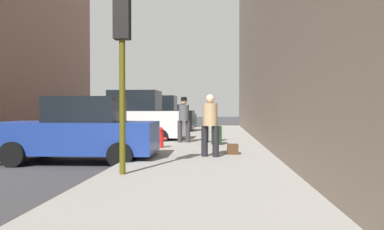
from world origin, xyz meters
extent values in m
cube|color=gray|center=(6.00, 0.00, 0.07)|extent=(4.00, 40.00, 0.15)
cube|color=navy|center=(2.60, 0.35, 0.69)|extent=(4.24, 1.94, 0.84)
cube|color=black|center=(2.80, 0.36, 1.44)|extent=(1.93, 1.61, 0.70)
cylinder|color=black|center=(1.21, 1.24, 0.32)|extent=(0.64, 0.23, 0.64)
cylinder|color=black|center=(1.26, -0.60, 0.32)|extent=(0.64, 0.23, 0.64)
cylinder|color=black|center=(3.94, 1.31, 0.32)|extent=(0.64, 0.23, 0.64)
cylinder|color=black|center=(3.99, -0.53, 0.32)|extent=(0.64, 0.23, 0.64)
cube|color=silver|center=(2.60, 6.35, 0.82)|extent=(4.65, 1.97, 1.10)
cube|color=black|center=(2.80, 6.34, 1.80)|extent=(2.11, 1.62, 0.90)
cylinder|color=black|center=(1.13, 7.31, 0.32)|extent=(0.65, 0.24, 0.64)
cylinder|color=black|center=(1.08, 5.47, 0.32)|extent=(0.65, 0.24, 0.64)
cylinder|color=black|center=(4.12, 7.23, 0.32)|extent=(0.65, 0.24, 0.64)
cylinder|color=black|center=(4.07, 5.39, 0.32)|extent=(0.65, 0.24, 0.64)
cube|color=black|center=(2.60, 12.64, 0.82)|extent=(4.63, 1.93, 1.10)
cube|color=black|center=(2.80, 12.64, 1.80)|extent=(2.10, 1.60, 0.90)
cylinder|color=black|center=(1.12, 13.59, 0.32)|extent=(0.64, 0.23, 0.64)
cylinder|color=black|center=(1.09, 11.75, 0.32)|extent=(0.64, 0.23, 0.64)
cylinder|color=black|center=(4.11, 13.53, 0.32)|extent=(0.64, 0.23, 0.64)
cylinder|color=black|center=(4.08, 11.69, 0.32)|extent=(0.64, 0.23, 0.64)
cube|color=#193828|center=(2.60, 18.27, 0.69)|extent=(4.20, 1.85, 0.84)
cube|color=black|center=(2.80, 18.27, 1.44)|extent=(1.89, 1.57, 0.70)
cylinder|color=black|center=(1.23, 19.19, 0.32)|extent=(0.64, 0.22, 0.64)
cylinder|color=black|center=(1.24, 17.35, 0.32)|extent=(0.64, 0.22, 0.64)
cylinder|color=black|center=(3.96, 19.19, 0.32)|extent=(0.64, 0.22, 0.64)
cylinder|color=black|center=(3.97, 17.35, 0.32)|extent=(0.64, 0.22, 0.64)
cylinder|color=red|center=(4.45, 2.89, 0.43)|extent=(0.22, 0.22, 0.55)
sphere|color=red|center=(4.45, 2.89, 0.76)|extent=(0.20, 0.20, 0.20)
cylinder|color=red|center=(4.29, 2.89, 0.45)|extent=(0.10, 0.09, 0.09)
cylinder|color=red|center=(4.61, 2.89, 0.45)|extent=(0.10, 0.09, 0.09)
cylinder|color=#514C0F|center=(4.50, -2.25, 1.95)|extent=(0.12, 0.12, 3.60)
cube|color=black|center=(4.50, -2.25, 3.30)|extent=(0.32, 0.24, 0.90)
sphere|color=red|center=(4.50, -2.12, 3.58)|extent=(0.14, 0.14, 0.14)
sphere|color=yellow|center=(4.50, -2.12, 3.30)|extent=(0.14, 0.14, 0.14)
sphere|color=green|center=(4.50, -2.12, 3.02)|extent=(0.14, 0.14, 0.14)
cylinder|color=black|center=(6.25, 5.04, 0.57)|extent=(0.20, 0.20, 0.85)
cylinder|color=black|center=(5.93, 5.01, 0.57)|extent=(0.20, 0.20, 0.85)
cylinder|color=#A51E23|center=(6.09, 5.02, 1.31)|extent=(0.44, 0.44, 0.62)
sphere|color=#997051|center=(6.09, 5.02, 1.74)|extent=(0.24, 0.24, 0.24)
cylinder|color=#333338|center=(5.21, 4.96, 0.57)|extent=(0.19, 0.19, 0.85)
cylinder|color=#333338|center=(4.89, 4.95, 0.57)|extent=(0.19, 0.19, 0.85)
cylinder|color=#4C5156|center=(5.05, 4.95, 1.31)|extent=(0.41, 0.41, 0.62)
sphere|color=tan|center=(5.05, 4.95, 1.74)|extent=(0.24, 0.24, 0.24)
cylinder|color=black|center=(5.05, 4.95, 1.81)|extent=(0.34, 0.34, 0.02)
cylinder|color=black|center=(5.05, 4.95, 1.87)|extent=(0.23, 0.23, 0.11)
cylinder|color=black|center=(6.34, 0.59, 0.57)|extent=(0.22, 0.22, 0.85)
cylinder|color=black|center=(6.04, 0.68, 0.57)|extent=(0.22, 0.22, 0.85)
cylinder|color=tan|center=(6.19, 0.63, 1.31)|extent=(0.50, 0.50, 0.62)
sphere|color=beige|center=(6.19, 0.63, 1.74)|extent=(0.24, 0.24, 0.24)
cube|color=black|center=(6.34, 4.25, 0.49)|extent=(0.39, 0.58, 0.68)
cylinder|color=#333333|center=(6.34, 4.25, 1.01)|extent=(0.02, 0.02, 0.36)
cube|color=#472D19|center=(6.83, 1.33, 0.29)|extent=(0.32, 0.44, 0.28)
camera|label=1|loc=(6.44, -9.62, 1.46)|focal=35.00mm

